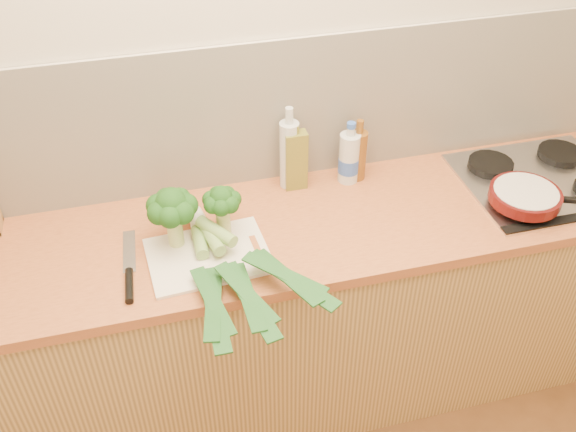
# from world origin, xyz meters

# --- Properties ---
(room_shell) EXTENTS (3.50, 3.50, 3.50)m
(room_shell) POSITION_xyz_m (0.00, 1.49, 1.17)
(room_shell) COLOR beige
(room_shell) RESTS_ON ground
(counter) EXTENTS (3.20, 0.62, 0.90)m
(counter) POSITION_xyz_m (0.00, 1.20, 0.45)
(counter) COLOR tan
(counter) RESTS_ON ground
(gas_hob) EXTENTS (0.58, 0.50, 0.04)m
(gas_hob) POSITION_xyz_m (1.02, 1.20, 0.91)
(gas_hob) COLOR silver
(gas_hob) RESTS_ON counter
(chopping_board) EXTENTS (0.40, 0.31, 0.01)m
(chopping_board) POSITION_xyz_m (-0.25, 1.10, 0.91)
(chopping_board) COLOR silver
(chopping_board) RESTS_ON counter
(broccoli_left) EXTENTS (0.16, 0.17, 0.22)m
(broccoli_left) POSITION_xyz_m (-0.34, 1.18, 1.06)
(broccoli_left) COLOR #BBC774
(broccoli_left) RESTS_ON chopping_board
(broccoli_right) EXTENTS (0.13, 0.13, 0.18)m
(broccoli_right) POSITION_xyz_m (-0.18, 1.20, 1.04)
(broccoli_right) COLOR #BBC774
(broccoli_right) RESTS_ON chopping_board
(leek_front) EXTENTS (0.10, 0.64, 0.04)m
(leek_front) POSITION_xyz_m (-0.27, 1.06, 0.93)
(leek_front) COLOR white
(leek_front) RESTS_ON chopping_board
(leek_mid) EXTENTS (0.18, 0.63, 0.04)m
(leek_mid) POSITION_xyz_m (-0.21, 1.05, 0.95)
(leek_mid) COLOR white
(leek_mid) RESTS_ON chopping_board
(leek_back) EXTENTS (0.42, 0.61, 0.04)m
(leek_back) POSITION_xyz_m (-0.17, 1.08, 0.97)
(leek_back) COLOR white
(leek_back) RESTS_ON chopping_board
(chefs_knife) EXTENTS (0.05, 0.35, 0.03)m
(chefs_knife) POSITION_xyz_m (-0.50, 1.07, 0.91)
(chefs_knife) COLOR silver
(chefs_knife) RESTS_ON counter
(skillet) EXTENTS (0.35, 0.25, 0.04)m
(skillet) POSITION_xyz_m (0.86, 1.07, 0.96)
(skillet) COLOR #490D0C
(skillet) RESTS_ON gas_hob
(oil_tin) EXTENTS (0.08, 0.05, 0.26)m
(oil_tin) POSITION_xyz_m (0.12, 1.41, 1.02)
(oil_tin) COLOR olive
(oil_tin) RESTS_ON counter
(glass_bottle) EXTENTS (0.07, 0.07, 0.32)m
(glass_bottle) POSITION_xyz_m (0.11, 1.42, 1.04)
(glass_bottle) COLOR silver
(glass_bottle) RESTS_ON counter
(amber_bottle) EXTENTS (0.06, 0.06, 0.24)m
(amber_bottle) POSITION_xyz_m (0.36, 1.41, 1.00)
(amber_bottle) COLOR brown
(amber_bottle) RESTS_ON counter
(water_bottle) EXTENTS (0.08, 0.08, 0.23)m
(water_bottle) POSITION_xyz_m (0.32, 1.40, 0.99)
(water_bottle) COLOR silver
(water_bottle) RESTS_ON counter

